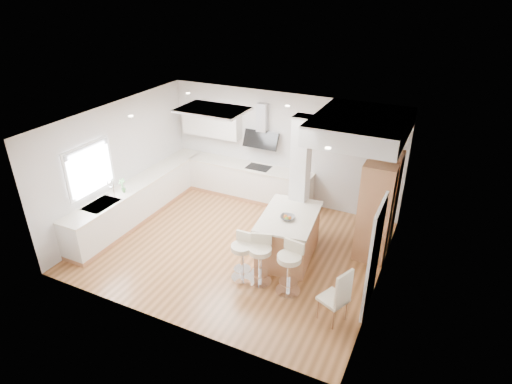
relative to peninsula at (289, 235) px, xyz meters
The scene contains 18 objects.
ground 1.25m from the peninsula, behind, with size 6.00×6.00×0.00m, color #AB6F3F.
ceiling 1.25m from the peninsula, behind, with size 6.00×5.00×0.02m, color silver.
wall_back 2.74m from the peninsula, 116.10° to the left, with size 6.00×0.04×2.80m, color beige.
wall_left 4.24m from the peninsula, behind, with size 0.04×5.00×2.80m, color beige.
wall_right 2.08m from the peninsula, ahead, with size 0.04×5.00×2.80m, color beige.
skylight 3.01m from the peninsula, 167.70° to the left, with size 4.10×2.10×0.06m.
window_left 4.40m from the peninsula, 165.22° to the right, with size 0.06×1.28×1.07m.
doorway_right 2.06m from the peninsula, 23.00° to the right, with size 0.05×1.00×2.10m.
counter_left 3.84m from the peninsula, behind, with size 0.63×4.50×1.35m.
counter_back 2.90m from the peninsula, 135.10° to the left, with size 3.62×0.63×2.50m.
pillar 1.19m from the peninsula, 96.41° to the left, with size 0.35×0.35×2.80m.
soffit 2.62m from the peninsula, 51.71° to the left, with size 1.78×2.20×0.40m.
oven_column 1.94m from the peninsula, 34.24° to the left, with size 0.63×1.21×2.10m.
peninsula is the anchor object (origin of this frame).
bar_stool_a 1.17m from the peninsula, 116.28° to the right, with size 0.43×0.43×0.96m.
bar_stool_b 1.04m from the peninsula, 98.98° to the right, with size 0.56×0.56×1.00m.
bar_stool_c 1.13m from the peninsula, 67.46° to the right, with size 0.52×0.52×1.03m.
dining_chair 2.05m from the peninsula, 44.87° to the right, with size 0.55×0.55×1.08m.
Camera 1 is at (3.73, -6.77, 5.27)m, focal length 30.00 mm.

